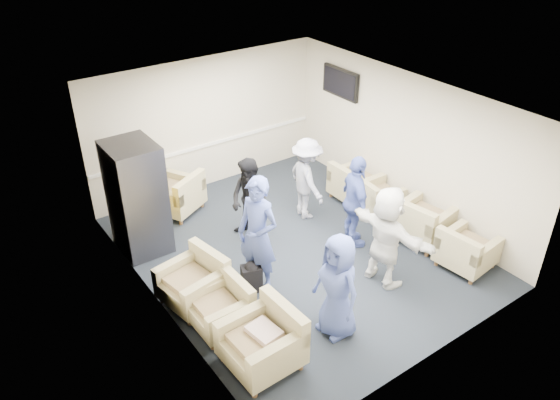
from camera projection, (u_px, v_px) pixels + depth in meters
floor at (296, 250)px, 9.50m from camera, size 6.00×6.00×0.00m
ceiling at (298, 103)px, 8.13m from camera, size 6.00×6.00×0.00m
back_wall at (207, 124)px, 10.92m from camera, size 5.00×0.02×2.70m
front_wall at (443, 278)px, 6.71m from camera, size 5.00×0.02×2.70m
left_wall at (153, 233)px, 7.57m from camera, size 0.02×6.00×2.70m
right_wall at (405, 145)px, 10.06m from camera, size 0.02×6.00×2.70m
chair_rail at (209, 144)px, 11.13m from camera, size 4.98×0.04×0.06m
tv at (340, 83)px, 10.93m from camera, size 0.10×1.00×0.58m
armchair_left_near at (265, 342)px, 7.13m from camera, size 0.93×0.93×0.73m
armchair_left_mid at (223, 308)px, 7.77m from camera, size 0.78×0.78×0.62m
armchair_left_far at (196, 283)px, 8.22m from camera, size 0.98×0.98×0.68m
armchair_right_near at (465, 252)px, 8.93m from camera, size 0.88×0.88×0.64m
armchair_right_midnear at (420, 223)px, 9.59m from camera, size 1.03×1.03×0.72m
armchair_right_midfar at (375, 198)px, 10.46m from camera, size 0.84×0.84×0.61m
armchair_right_far at (353, 185)px, 10.83m from camera, size 0.84×0.84×0.66m
armchair_corner at (178, 196)px, 10.43m from camera, size 1.17×1.17×0.70m
vending_machine at (137, 198)px, 9.11m from camera, size 0.80×0.93×1.97m
backpack at (252, 276)px, 8.46m from camera, size 0.37×0.32×0.54m
pillow at (264, 333)px, 7.03m from camera, size 0.38×0.47×0.12m
person_front_left at (338, 286)px, 7.43m from camera, size 0.53×0.79×1.61m
person_mid_left at (258, 235)px, 8.21m from camera, size 0.67×0.81×1.92m
person_back_left at (250, 201)px, 9.43m from camera, size 0.76×0.88×1.56m
person_back_right at (307, 179)px, 10.09m from camera, size 0.75×1.11×1.59m
person_mid_right at (355, 202)px, 9.26m from camera, size 0.76×1.08×1.70m
person_front_right at (386, 236)px, 8.38m from camera, size 0.61×1.60×1.69m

